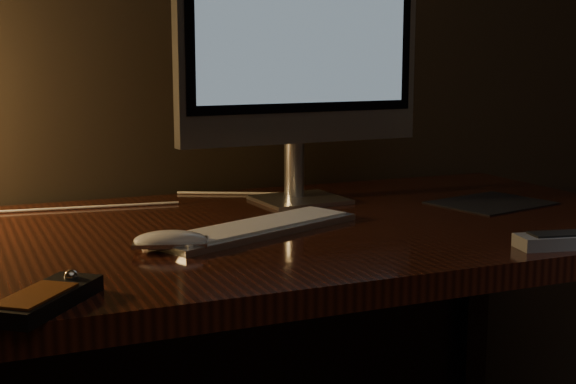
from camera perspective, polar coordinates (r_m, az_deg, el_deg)
name	(u,v)px	position (r m, az deg, el deg)	size (l,w,h in m)	color
desk	(216,291)	(1.46, -5.12, -7.04)	(1.60, 0.75, 0.75)	#3B160D
monitor	(301,40)	(1.59, 0.97, 10.78)	(0.52, 0.16, 0.54)	silver
keyboard	(257,228)	(1.34, -2.25, -2.57)	(0.39, 0.11, 0.01)	silver
mousepad	(491,203)	(1.64, 14.25, -0.75)	(0.21, 0.17, 0.00)	black
mouse	(170,243)	(1.22, -8.36, -3.64)	(0.11, 0.06, 0.02)	white
media_remote	(46,298)	(0.98, -16.84, -7.23)	(0.15, 0.17, 0.03)	black
cable	(176,201)	(1.62, -7.95, -0.63)	(0.01, 0.01, 0.66)	white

